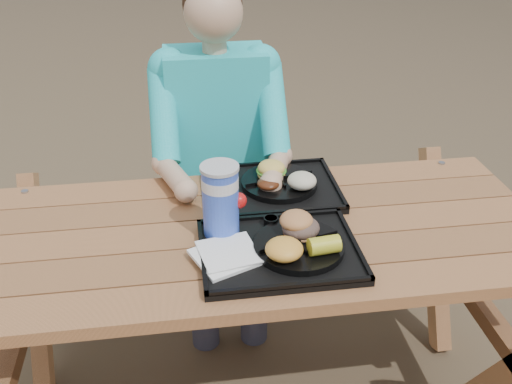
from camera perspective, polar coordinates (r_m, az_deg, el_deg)
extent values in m
cube|color=black|center=(1.64, 2.35, -6.03)|extent=(0.45, 0.35, 0.02)
cube|color=black|center=(1.94, 1.50, 0.23)|extent=(0.45, 0.35, 0.02)
cylinder|color=black|center=(1.63, 4.30, -5.39)|extent=(0.26, 0.26, 0.02)
cylinder|color=black|center=(1.94, 2.33, 0.94)|extent=(0.26, 0.26, 0.02)
cube|color=white|center=(1.59, -3.10, -6.37)|extent=(0.21, 0.21, 0.02)
cylinder|color=blue|center=(1.65, -3.56, -0.99)|extent=(0.11, 0.11, 0.21)
cylinder|color=black|center=(1.73, 1.51, -2.95)|extent=(0.05, 0.05, 0.03)
cylinder|color=yellow|center=(1.73, 3.55, -2.88)|extent=(0.05, 0.05, 0.03)
ellipsoid|color=#F5B240|center=(1.55, 2.84, -5.73)|extent=(0.10, 0.10, 0.05)
cube|color=black|center=(1.92, -3.18, 0.27)|extent=(0.10, 0.15, 0.01)
ellipsoid|color=#542510|center=(1.88, 1.24, 0.83)|extent=(0.08, 0.08, 0.03)
ellipsoid|color=beige|center=(1.88, 4.61, 1.13)|extent=(0.10, 0.10, 0.05)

